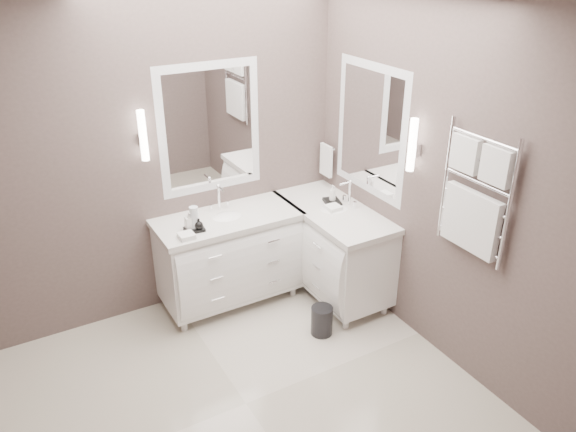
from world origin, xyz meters
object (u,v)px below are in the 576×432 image
vanity_back (229,254)px  towel_ladder (474,200)px  waste_bin (322,320)px  vanity_right (333,245)px

vanity_back → towel_ladder: 2.16m
towel_ladder → waste_bin: (-0.65, 0.81, -1.27)m
vanity_back → waste_bin: (0.45, -0.82, -0.36)m
vanity_right → waste_bin: (-0.43, -0.49, -0.36)m
vanity_back → vanity_right: (0.88, -0.33, 0.00)m
vanity_back → vanity_right: same height
vanity_right → towel_ladder: size_ratio=1.38×
towel_ladder → waste_bin: bearing=128.9°
vanity_right → towel_ladder: towel_ladder is taller
vanity_back → waste_bin: 1.00m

